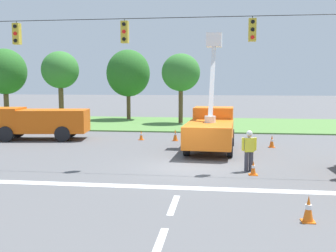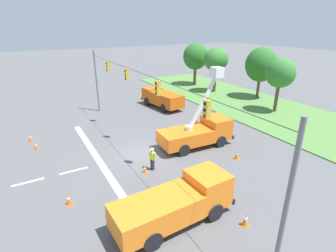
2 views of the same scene
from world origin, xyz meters
name	(u,v)px [view 1 (image 1 of 2)]	position (x,y,z in m)	size (l,w,h in m)	color
ground_plane	(188,167)	(0.00, 0.00, 0.00)	(200.00, 200.00, 0.00)	#565659
grass_verge	(203,124)	(0.00, 18.00, 0.05)	(56.00, 12.00, 0.10)	#517F3D
lane_markings	(176,200)	(0.00, -5.03, 0.00)	(17.60, 15.25, 0.01)	silver
signal_gantry	(188,64)	(0.00, 0.00, 4.58)	(26.20, 0.33, 7.20)	slate
tree_far_west	(5,72)	(-19.13, 18.43, 4.81)	(4.08, 4.16, 7.02)	brown
tree_west	(60,70)	(-13.44, 18.16, 4.92)	(3.43, 3.75, 6.70)	brown
tree_centre	(128,73)	(-7.66, 21.31, 4.69)	(4.34, 4.13, 7.04)	brown
tree_east	(181,73)	(-2.09, 18.28, 4.65)	(3.49, 3.11, 6.39)	brown
utility_truck_bucket_lift	(211,126)	(0.95, 4.80, 1.33)	(2.78, 6.56, 6.68)	orange
utility_truck_support_near	(39,121)	(-10.51, 7.37, 1.23)	(6.63, 3.11, 2.12)	#D6560F
road_worker	(249,148)	(2.66, -0.50, 1.00)	(0.64, 0.32, 1.77)	#383842
traffic_cone_foreground_left	(175,135)	(-1.44, 7.92, 0.39)	(0.36, 0.36, 0.78)	orange
traffic_cone_mid_left	(308,209)	(3.82, -6.57, 0.37)	(0.36, 0.36, 0.75)	orange
traffic_cone_near_bucket	(272,141)	(4.47, 6.01, 0.37)	(0.36, 0.36, 0.74)	orange
traffic_cone_lane_edge_a	(141,135)	(-3.73, 7.99, 0.31)	(0.36, 0.36, 0.65)	orange
traffic_cone_far_right	(253,168)	(2.80, -1.18, 0.29)	(0.36, 0.36, 0.60)	orange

